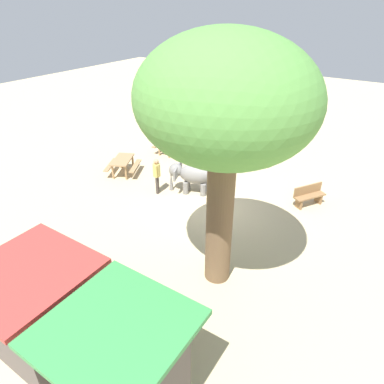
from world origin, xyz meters
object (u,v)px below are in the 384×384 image
elephant (191,175)px  market_stall_green (123,373)px  picnic_table_far (123,163)px  wooden_bench (309,195)px  person_handler (157,173)px  market_stall_red (41,314)px  picnic_table_near (170,143)px  shade_tree_main (225,106)px

elephant → market_stall_green: size_ratio=0.76×
picnic_table_far → wooden_bench: bearing=-102.6°
person_handler → wooden_bench: bearing=-9.3°
person_handler → market_stall_red: (-2.55, 7.56, 0.19)m
person_handler → picnic_table_far: bearing=134.4°
market_stall_green → market_stall_red: same height
picnic_table_near → picnic_table_far: (0.40, 3.36, 0.00)m
elephant → picnic_table_near: size_ratio=1.23×
person_handler → market_stall_red: 7.98m
wooden_bench → picnic_table_near: size_ratio=0.90×
person_handler → picnic_table_far: person_handler is taller
shade_tree_main → picnic_table_near: (6.98, -7.04, -4.76)m
person_handler → wooden_bench: size_ratio=1.16×
picnic_table_near → market_stall_red: bearing=20.3°
picnic_table_near → market_stall_green: 13.64m
elephant → wooden_bench: 5.02m
person_handler → market_stall_red: market_stall_red is taller
person_handler → shade_tree_main: size_ratio=0.23×
wooden_bench → picnic_table_near: 8.19m
elephant → market_stall_green: market_stall_green is taller
wooden_bench → picnic_table_far: bearing=-43.9°
market_stall_red → shade_tree_main: bearing=-116.8°
person_handler → picnic_table_far: 2.67m
person_handler → shade_tree_main: 7.22m
shade_tree_main → wooden_bench: bearing=-100.9°
wooden_bench → market_stall_red: bearing=14.3°
shade_tree_main → market_stall_green: bearing=94.6°
shade_tree_main → picnic_table_far: (7.38, -3.68, -4.76)m
picnic_table_near → market_stall_green: bearing=30.5°
market_stall_red → elephant: bearing=-81.0°
person_handler → market_stall_green: size_ratio=0.64×
wooden_bench → market_stall_red: market_stall_red is taller
picnic_table_near → market_stall_red: (-4.74, 11.48, 0.55)m
wooden_bench → picnic_table_near: bearing=-66.7°
picnic_table_far → elephant: bearing=-112.0°
wooden_bench → picnic_table_far: 8.73m
picnic_table_near → market_stall_green: size_ratio=0.62×
elephant → market_stall_green: (-3.94, 8.41, 0.29)m
elephant → wooden_bench: size_ratio=1.37×
shade_tree_main → market_stall_green: (-0.36, 4.44, -4.21)m
elephant → market_stall_red: size_ratio=0.76×
person_handler → market_stall_green: 9.15m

